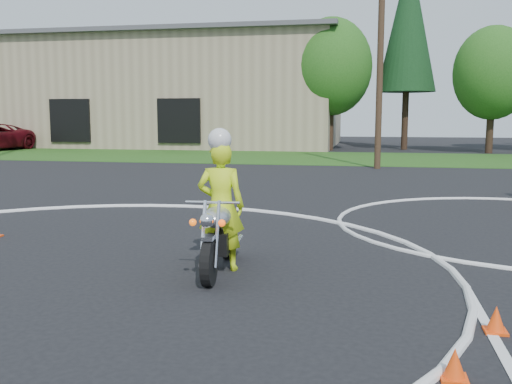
# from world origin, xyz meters

# --- Properties ---
(grass_strip) EXTENTS (120.00, 10.00, 0.02)m
(grass_strip) POSITION_xyz_m (0.00, 27.00, 0.01)
(grass_strip) COLOR #1E4714
(grass_strip) RESTS_ON ground
(course_markings) EXTENTS (19.05, 19.05, 0.12)m
(course_markings) POSITION_xyz_m (2.17, 4.35, 0.01)
(course_markings) COLOR silver
(course_markings) RESTS_ON ground
(primary_motorcycle) EXTENTS (0.78, 2.24, 1.18)m
(primary_motorcycle) POSITION_xyz_m (2.44, 3.21, 0.57)
(primary_motorcycle) COLOR black
(primary_motorcycle) RESTS_ON ground
(rider_primary_grp) EXTENTS (0.75, 0.52, 2.18)m
(rider_primary_grp) POSITION_xyz_m (2.43, 3.35, 1.05)
(rider_primary_grp) COLOR #CBED19
(rider_primary_grp) RESTS_ON ground
(warehouse) EXTENTS (41.00, 17.00, 8.30)m
(warehouse) POSITION_xyz_m (-18.00, 39.99, 4.16)
(warehouse) COLOR tan
(warehouse) RESTS_ON ground
(utility_poles) EXTENTS (41.60, 1.12, 10.00)m
(utility_poles) POSITION_xyz_m (5.00, 21.00, 5.20)
(utility_poles) COLOR #473321
(utility_poles) RESTS_ON ground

